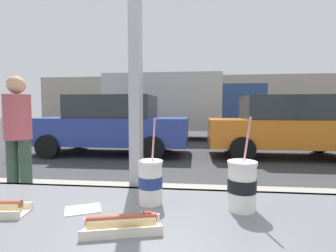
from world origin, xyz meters
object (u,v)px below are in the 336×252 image
(hotdog_tray_far, at_px, (122,224))
(pedestrian, at_px, (18,132))
(parked_car_blue, at_px, (111,124))
(parked_car_orange, at_px, (284,126))
(soda_cup_left, at_px, (242,185))
(soda_cup_right, at_px, (150,181))
(box_truck, at_px, (180,104))

(hotdog_tray_far, height_order, pedestrian, pedestrian)
(parked_car_blue, height_order, parked_car_orange, parked_car_blue)
(soda_cup_left, xyz_separation_m, hotdog_tray_far, (-0.38, -0.20, -0.07))
(soda_cup_right, bearing_deg, parked_car_orange, 67.69)
(soda_cup_right, relative_size, parked_car_blue, 0.07)
(parked_car_orange, height_order, box_truck, box_truck)
(soda_cup_right, distance_m, box_truck, 10.50)
(soda_cup_left, distance_m, pedestrian, 3.14)
(soda_cup_left, bearing_deg, parked_car_orange, 70.39)
(soda_cup_right, bearing_deg, soda_cup_left, -4.52)
(parked_car_blue, xyz_separation_m, pedestrian, (0.26, -4.29, 0.16))
(hotdog_tray_far, bearing_deg, parked_car_blue, 109.19)
(parked_car_orange, relative_size, pedestrian, 2.53)
(pedestrian, bearing_deg, box_truck, 79.75)
(pedestrian, bearing_deg, parked_car_orange, 42.75)
(soda_cup_right, bearing_deg, parked_car_blue, 110.17)
(hotdog_tray_far, relative_size, parked_car_orange, 0.06)
(hotdog_tray_far, bearing_deg, soda_cup_right, 79.15)
(soda_cup_left, relative_size, soda_cup_right, 1.03)
(soda_cup_left, height_order, soda_cup_right, soda_cup_left)
(parked_car_orange, distance_m, box_truck, 5.25)
(parked_car_blue, distance_m, box_truck, 4.58)
(soda_cup_left, distance_m, parked_car_orange, 6.73)
(parked_car_orange, xyz_separation_m, pedestrian, (-4.65, -4.29, 0.18))
(soda_cup_right, xyz_separation_m, box_truck, (-0.53, 10.47, 0.52))
(soda_cup_right, relative_size, hotdog_tray_far, 1.31)
(soda_cup_left, bearing_deg, pedestrian, 139.41)
(parked_car_orange, height_order, pedestrian, pedestrian)
(hotdog_tray_far, height_order, parked_car_orange, parked_car_orange)
(box_truck, bearing_deg, pedestrian, -100.25)
(soda_cup_left, height_order, parked_car_orange, parked_car_orange)
(parked_car_orange, bearing_deg, parked_car_blue, 180.00)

